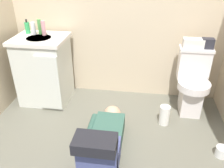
% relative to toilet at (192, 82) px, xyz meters
% --- Properties ---
extents(ground_plane, '(3.05, 2.92, 0.04)m').
position_rel_toilet_xyz_m(ground_plane, '(-0.91, -0.66, -0.39)').
color(ground_plane, '#636154').
extents(toilet, '(0.36, 0.46, 0.75)m').
position_rel_toilet_xyz_m(toilet, '(0.00, 0.00, 0.00)').
color(toilet, silver).
rests_on(toilet, ground_plane).
extents(vanity_cabinet, '(0.60, 0.53, 0.82)m').
position_rel_toilet_xyz_m(vanity_cabinet, '(-1.75, -0.02, 0.05)').
color(vanity_cabinet, silver).
rests_on(vanity_cabinet, ground_plane).
extents(faucet, '(0.02, 0.02, 0.10)m').
position_rel_toilet_xyz_m(faucet, '(-1.75, 0.13, 0.50)').
color(faucet, silver).
rests_on(faucet, vanity_cabinet).
extents(person_plumber, '(0.39, 1.06, 0.52)m').
position_rel_toilet_xyz_m(person_plumber, '(-0.87, -0.88, -0.19)').
color(person_plumber, '#33594C').
rests_on(person_plumber, ground_plane).
extents(tissue_box, '(0.22, 0.11, 0.10)m').
position_rel_toilet_xyz_m(tissue_box, '(-0.05, 0.09, 0.43)').
color(tissue_box, silver).
rests_on(tissue_box, toilet).
extents(toiletry_bag, '(0.12, 0.09, 0.11)m').
position_rel_toilet_xyz_m(toiletry_bag, '(0.11, 0.09, 0.44)').
color(toiletry_bag, '#26262D').
rests_on(toiletry_bag, toilet).
extents(soap_dispenser, '(0.06, 0.06, 0.17)m').
position_rel_toilet_xyz_m(soap_dispenser, '(-1.94, 0.11, 0.52)').
color(soap_dispenser, green).
rests_on(soap_dispenser, vanity_cabinet).
extents(bottle_white, '(0.05, 0.05, 0.14)m').
position_rel_toilet_xyz_m(bottle_white, '(-1.85, 0.08, 0.52)').
color(bottle_white, silver).
rests_on(bottle_white, vanity_cabinet).
extents(bottle_green, '(0.04, 0.04, 0.17)m').
position_rel_toilet_xyz_m(bottle_green, '(-1.79, 0.11, 0.54)').
color(bottle_green, '#519E4B').
rests_on(bottle_green, vanity_cabinet).
extents(bottle_pink, '(0.05, 0.05, 0.17)m').
position_rel_toilet_xyz_m(bottle_pink, '(-1.73, 0.07, 0.54)').
color(bottle_pink, '#D2919A').
rests_on(bottle_pink, vanity_cabinet).
extents(paper_towel_roll, '(0.11, 0.11, 0.22)m').
position_rel_toilet_xyz_m(paper_towel_roll, '(-0.30, -0.32, -0.26)').
color(paper_towel_roll, white).
rests_on(paper_towel_roll, ground_plane).
extents(toilet_paper_roll, '(0.11, 0.11, 0.10)m').
position_rel_toilet_xyz_m(toilet_paper_roll, '(0.21, -0.73, -0.32)').
color(toilet_paper_roll, white).
rests_on(toilet_paper_roll, ground_plane).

